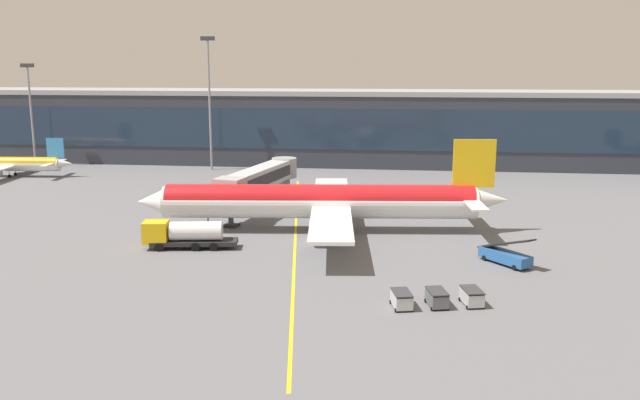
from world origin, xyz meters
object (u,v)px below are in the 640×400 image
at_px(commuter_jet_far, 6,164).
at_px(baggage_cart_1, 437,298).
at_px(main_airliner, 322,201).
at_px(belt_loader, 505,255).
at_px(baggage_cart_0, 402,299).
at_px(fuel_tanker, 184,234).
at_px(baggage_cart_2, 472,296).

bearing_deg(commuter_jet_far, baggage_cart_1, -37.47).
bearing_deg(main_airliner, belt_loader, -29.17).
bearing_deg(baggage_cart_0, belt_loader, 52.54).
bearing_deg(belt_loader, main_airliner, 150.83).
bearing_deg(baggage_cart_0, baggage_cart_1, 13.25).
height_order(belt_loader, baggage_cart_1, belt_loader).
bearing_deg(commuter_jet_far, belt_loader, -28.25).
bearing_deg(fuel_tanker, baggage_cart_1, -28.65).
bearing_deg(baggage_cart_1, fuel_tanker, 151.35).
distance_m(belt_loader, commuter_jet_far, 97.76).
distance_m(main_airliner, fuel_tanker, 18.15).
bearing_deg(commuter_jet_far, main_airliner, -27.94).
height_order(fuel_tanker, commuter_jet_far, commuter_jet_far).
xyz_separation_m(baggage_cart_1, commuter_jet_far, (-78.19, 59.93, 1.69)).
height_order(main_airliner, baggage_cart_1, main_airliner).
bearing_deg(baggage_cart_1, commuter_jet_far, 142.53).
bearing_deg(main_airliner, commuter_jet_far, 152.06).
relative_size(baggage_cart_0, commuter_jet_far, 0.11).
bearing_deg(fuel_tanker, baggage_cart_2, -25.12).
distance_m(fuel_tanker, commuter_jet_far, 66.83).
height_order(main_airliner, baggage_cart_0, main_airliner).
bearing_deg(baggage_cart_0, main_airliner, 111.32).
bearing_deg(commuter_jet_far, baggage_cart_2, -36.05).
relative_size(belt_loader, baggage_cart_2, 2.10).
xyz_separation_m(baggage_cart_0, commuter_jet_far, (-75.08, 60.66, 1.69)).
distance_m(fuel_tanker, baggage_cart_2, 34.72).
distance_m(main_airliner, baggage_cart_0, 28.38).
distance_m(baggage_cart_0, commuter_jet_far, 96.54).
distance_m(baggage_cart_0, baggage_cart_1, 3.20).
height_order(baggage_cart_1, baggage_cart_2, same).
xyz_separation_m(baggage_cart_0, baggage_cart_1, (3.11, 0.73, 0.00)).
xyz_separation_m(fuel_tanker, baggage_cart_0, (25.19, -16.20, -0.96)).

